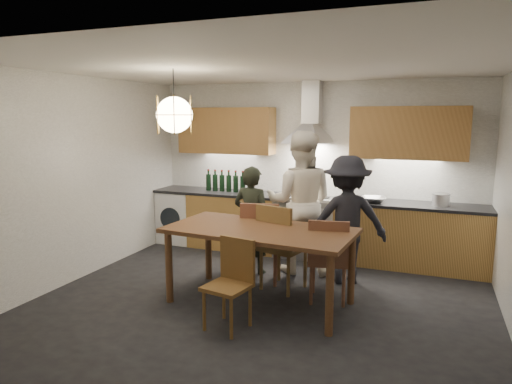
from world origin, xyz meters
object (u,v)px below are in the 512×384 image
(chair_back_left, at_px, (261,237))
(person_left, at_px, (252,220))
(chair_front, at_px, (232,277))
(person_right, at_px, (346,220))
(wine_bottles, at_px, (229,181))
(person_mid, at_px, (300,202))
(stock_pot, at_px, (441,200))
(mixing_bowl, at_px, (374,200))
(dining_table, at_px, (260,237))

(chair_back_left, relative_size, person_left, 0.72)
(chair_front, bearing_deg, person_right, 74.49)
(wine_bottles, bearing_deg, person_mid, -28.29)
(person_right, bearing_deg, stock_pot, -162.84)
(person_mid, xyz_separation_m, person_right, (0.65, -0.17, -0.15))
(person_left, relative_size, wine_bottles, 1.80)
(chair_front, distance_m, person_right, 1.88)
(chair_back_left, distance_m, mixing_bowl, 1.78)
(person_mid, distance_m, wine_bottles, 1.57)
(person_mid, distance_m, mixing_bowl, 1.09)
(chair_back_left, relative_size, person_mid, 0.55)
(person_mid, height_order, stock_pot, person_mid)
(person_left, bearing_deg, person_mid, -149.78)
(stock_pot, bearing_deg, chair_front, -127.31)
(chair_back_left, bearing_deg, person_mid, -130.65)
(chair_front, distance_m, stock_pot, 3.22)
(chair_back_left, height_order, person_mid, person_mid)
(person_mid, distance_m, stock_pot, 1.89)
(wine_bottles, bearing_deg, dining_table, -57.01)
(person_left, relative_size, person_right, 0.90)
(dining_table, distance_m, chair_back_left, 0.64)
(dining_table, xyz_separation_m, wine_bottles, (-1.26, 1.95, 0.30))
(person_right, bearing_deg, person_mid, -35.99)
(dining_table, distance_m, chair_front, 0.68)
(dining_table, bearing_deg, person_right, 57.78)
(chair_front, bearing_deg, chair_back_left, 108.05)
(dining_table, xyz_separation_m, person_mid, (0.12, 1.20, 0.19))
(chair_back_left, relative_size, wine_bottles, 1.30)
(person_mid, relative_size, person_right, 1.18)
(chair_back_left, distance_m, stock_pot, 2.49)
(chair_back_left, distance_m, wine_bottles, 1.79)
(chair_back_left, distance_m, person_left, 0.45)
(chair_front, height_order, stock_pot, stock_pot)
(stock_pot, bearing_deg, chair_back_left, -147.46)
(dining_table, height_order, person_left, person_left)
(person_right, xyz_separation_m, wine_bottles, (-2.04, 0.92, 0.26))
(dining_table, relative_size, wine_bottles, 2.65)
(person_right, height_order, mixing_bowl, person_right)
(chair_back_left, relative_size, mixing_bowl, 3.20)
(person_right, xyz_separation_m, stock_pot, (1.10, 0.87, 0.17))
(chair_front, distance_m, person_mid, 1.89)
(chair_front, height_order, person_left, person_left)
(chair_back_left, relative_size, chair_front, 1.18)
(dining_table, relative_size, person_right, 1.32)
(dining_table, xyz_separation_m, chair_back_left, (-0.21, 0.58, -0.17))
(dining_table, height_order, person_mid, person_mid)
(dining_table, height_order, person_right, person_right)
(chair_front, bearing_deg, dining_table, 95.62)
(mixing_bowl, distance_m, stock_pot, 0.87)
(person_right, bearing_deg, mixing_bowl, -127.60)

